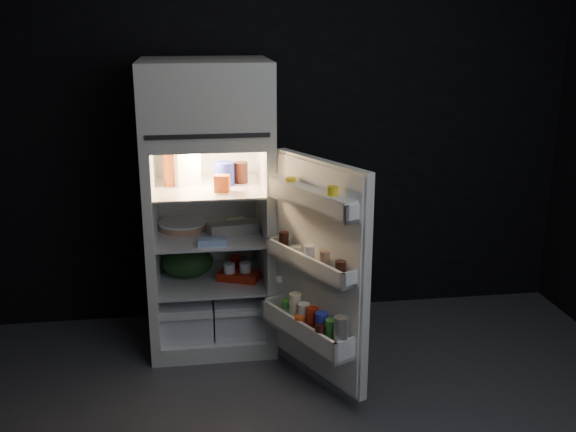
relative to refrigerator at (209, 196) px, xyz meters
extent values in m
cube|color=black|center=(0.48, 0.38, 0.39)|extent=(4.00, 0.00, 2.70)
cube|color=black|center=(0.48, -3.02, 0.39)|extent=(4.00, 0.00, 2.70)
cube|color=silver|center=(0.00, -0.02, -0.91)|extent=(0.76, 0.70, 0.10)
cube|color=silver|center=(-0.35, -0.02, -0.26)|extent=(0.05, 0.70, 1.20)
cube|color=silver|center=(0.36, -0.02, -0.26)|extent=(0.05, 0.70, 1.20)
cube|color=white|center=(0.00, 0.30, -0.26)|extent=(0.66, 0.05, 1.20)
cube|color=silver|center=(0.00, -0.02, 0.37)|extent=(0.76, 0.70, 0.06)
cube|color=silver|center=(0.00, -0.02, 0.61)|extent=(0.76, 0.70, 0.42)
cube|color=black|center=(0.00, -0.38, 0.43)|extent=(0.68, 0.01, 0.02)
cube|color=white|center=(-0.33, -0.05, -0.26)|extent=(0.01, 0.65, 1.20)
cube|color=white|center=(0.33, -0.05, -0.26)|extent=(0.01, 0.65, 1.20)
cube|color=white|center=(0.00, -0.05, 0.34)|extent=(0.66, 0.65, 0.01)
cube|color=white|center=(0.00, -0.05, -0.85)|extent=(0.66, 0.65, 0.01)
cube|color=white|center=(0.00, -0.05, 0.06)|extent=(0.65, 0.63, 0.01)
cube|color=white|center=(0.00, -0.05, -0.24)|extent=(0.65, 0.63, 0.01)
cube|color=white|center=(0.00, -0.05, -0.54)|extent=(0.65, 0.63, 0.01)
cube|color=white|center=(-0.16, -0.03, -0.74)|extent=(0.32, 0.59, 0.22)
cube|color=white|center=(0.17, -0.03, -0.74)|extent=(0.32, 0.59, 0.22)
cube|color=white|center=(-0.16, -0.35, -0.65)|extent=(0.32, 0.02, 0.03)
cube|color=white|center=(0.17, -0.35, -0.65)|extent=(0.32, 0.02, 0.03)
cube|color=#FFE5B2|center=(0.00, -0.10, 0.32)|extent=(0.14, 0.14, 0.02)
cube|color=silver|center=(0.57, -0.70, -0.26)|extent=(0.39, 0.70, 1.22)
cube|color=white|center=(0.55, -0.71, -0.26)|extent=(0.33, 0.65, 1.18)
cube|color=white|center=(0.51, -0.73, 0.11)|extent=(0.39, 0.65, 0.02)
cube|color=white|center=(0.48, -0.75, 0.15)|extent=(0.32, 0.62, 0.10)
cube|color=white|center=(0.66, -1.03, 0.15)|extent=(0.09, 0.06, 0.10)
cube|color=white|center=(0.36, -0.44, 0.15)|extent=(0.09, 0.06, 0.10)
cube|color=white|center=(0.51, -0.73, -0.22)|extent=(0.39, 0.65, 0.02)
cube|color=white|center=(0.47, -0.75, -0.19)|extent=(0.32, 0.62, 0.09)
cube|color=white|center=(0.65, -1.03, -0.19)|extent=(0.10, 0.06, 0.09)
cube|color=white|center=(0.36, -0.44, -0.19)|extent=(0.10, 0.06, 0.09)
cube|color=white|center=(0.49, -0.74, -0.63)|extent=(0.43, 0.67, 0.02)
cube|color=white|center=(0.43, -0.77, -0.57)|extent=(0.32, 0.62, 0.13)
cube|color=white|center=(0.64, -1.04, -0.57)|extent=(0.13, 0.08, 0.13)
cube|color=white|center=(0.34, -0.45, -0.57)|extent=(0.13, 0.08, 0.13)
cube|color=white|center=(0.51, -0.73, 0.21)|extent=(0.38, 0.63, 0.02)
cylinder|color=yellow|center=(0.59, -0.89, 0.19)|extent=(0.08, 0.08, 0.14)
cylinder|color=silver|center=(0.53, -0.77, 0.17)|extent=(0.08, 0.08, 0.08)
cylinder|color=yellow|center=(0.43, -0.57, 0.18)|extent=(0.08, 0.08, 0.11)
cylinder|color=black|center=(0.62, -0.97, -0.16)|extent=(0.08, 0.08, 0.10)
cylinder|color=#A87959|center=(0.56, -0.85, -0.15)|extent=(0.07, 0.07, 0.12)
cylinder|color=white|center=(0.51, -0.73, -0.16)|extent=(0.08, 0.08, 0.11)
cylinder|color=silver|center=(0.45, -0.63, -0.17)|extent=(0.08, 0.08, 0.07)
cylinder|color=black|center=(0.40, -0.52, -0.15)|extent=(0.08, 0.08, 0.12)
cylinder|color=silver|center=(0.62, -1.01, -0.50)|extent=(0.10, 0.10, 0.22)
cylinder|color=#338C33|center=(0.59, -0.94, -0.53)|extent=(0.08, 0.08, 0.18)
cylinder|color=#1E2CA4|center=(0.55, -0.87, -0.52)|extent=(0.09, 0.09, 0.19)
cylinder|color=#A2210D|center=(0.51, -0.80, -0.52)|extent=(0.09, 0.09, 0.18)
cylinder|color=silver|center=(0.48, -0.72, -0.53)|extent=(0.09, 0.09, 0.18)
cylinder|color=#EBE7C0|center=(0.44, -0.65, -0.51)|extent=(0.09, 0.09, 0.21)
cylinder|color=#338C33|center=(0.41, -0.58, -0.54)|extent=(0.09, 0.09, 0.15)
cylinder|color=black|center=(0.53, -0.92, -0.54)|extent=(0.08, 0.08, 0.14)
cylinder|color=#D24D18|center=(0.45, -0.76, -0.55)|extent=(0.08, 0.08, 0.12)
cylinder|color=silver|center=(0.39, -0.63, -0.56)|extent=(0.08, 0.08, 0.11)
cylinder|color=white|center=(0.37, -0.51, -0.37)|extent=(0.05, 0.05, 0.02)
cube|color=white|center=(-0.14, 0.04, 0.19)|extent=(0.20, 0.20, 0.24)
cylinder|color=#1E2CA4|center=(0.10, -0.02, 0.14)|extent=(0.14, 0.14, 0.14)
cylinder|color=black|center=(0.20, 0.02, 0.14)|extent=(0.11, 0.11, 0.13)
cylinder|color=#BD521E|center=(-0.23, 0.02, 0.18)|extent=(0.09, 0.09, 0.22)
cube|color=#D24D18|center=(0.08, -0.18, 0.12)|extent=(0.10, 0.08, 0.10)
cube|color=gray|center=(0.15, -0.07, -0.19)|extent=(0.32, 0.16, 0.07)
cylinder|color=#A87959|center=(-0.16, 0.07, -0.21)|extent=(0.33, 0.33, 0.04)
cube|color=#8AA6D5|center=(0.01, -0.27, -0.21)|extent=(0.17, 0.09, 0.04)
cube|color=#EBE7C0|center=(0.18, 0.06, -0.20)|extent=(0.16, 0.15, 0.05)
ellipsoid|color=#193815|center=(-0.15, 0.02, -0.43)|extent=(0.41, 0.38, 0.20)
cube|color=#A2210D|center=(0.17, -0.09, -0.50)|extent=(0.29, 0.22, 0.05)
cylinder|color=#A2210D|center=(0.16, 0.11, -0.48)|extent=(0.07, 0.07, 0.09)
cylinder|color=silver|center=(0.24, 0.13, -0.48)|extent=(0.08, 0.08, 0.09)
camera|label=1|loc=(-0.09, -4.05, 1.06)|focal=42.00mm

